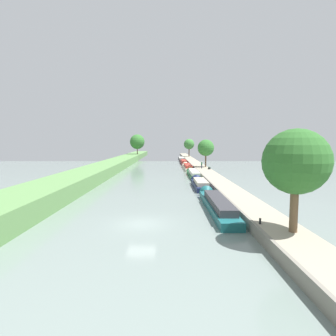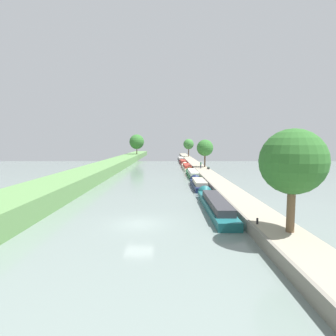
# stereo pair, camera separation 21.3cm
# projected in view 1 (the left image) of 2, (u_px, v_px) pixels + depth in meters

# --- Properties ---
(ground_plane) EXTENTS (160.00, 160.00, 0.00)m
(ground_plane) POSITION_uv_depth(u_px,v_px,m) (142.00, 224.00, 24.21)
(ground_plane) COLOR slate
(left_grassy_bank) EXTENTS (6.42, 260.00, 2.14)m
(left_grassy_bank) POSITION_uv_depth(u_px,v_px,m) (1.00, 212.00, 24.13)
(left_grassy_bank) COLOR #5B894C
(left_grassy_bank) RESTS_ON ground_plane
(right_towpath) EXTENTS (3.30, 260.00, 0.92)m
(right_towpath) POSITION_uv_depth(u_px,v_px,m) (264.00, 219.00, 24.15)
(right_towpath) COLOR #9E937F
(right_towpath) RESTS_ON ground_plane
(stone_quay) EXTENTS (0.25, 260.00, 0.97)m
(stone_quay) POSITION_uv_depth(u_px,v_px,m) (244.00, 219.00, 24.15)
(stone_quay) COLOR gray
(stone_quay) RESTS_ON ground_plane
(narrowboat_teal) EXTENTS (1.99, 15.53, 2.00)m
(narrowboat_teal) POSITION_uv_depth(u_px,v_px,m) (217.00, 204.00, 29.52)
(narrowboat_teal) COLOR #195B60
(narrowboat_teal) RESTS_ON ground_plane
(narrowboat_navy) EXTENTS (2.08, 11.03, 1.97)m
(narrowboat_navy) POSITION_uv_depth(u_px,v_px,m) (200.00, 184.00, 44.21)
(narrowboat_navy) COLOR #141E42
(narrowboat_navy) RESTS_ON ground_plane
(narrowboat_green) EXTENTS (1.80, 15.67, 1.92)m
(narrowboat_green) POSITION_uv_depth(u_px,v_px,m) (194.00, 174.00, 57.80)
(narrowboat_green) COLOR #1E6033
(narrowboat_green) RESTS_ON ground_plane
(narrowboat_cream) EXTENTS (1.95, 16.82, 1.90)m
(narrowboat_cream) POSITION_uv_depth(u_px,v_px,m) (188.00, 167.00, 74.65)
(narrowboat_cream) COLOR beige
(narrowboat_cream) RESTS_ON ground_plane
(narrowboat_maroon) EXTENTS (1.89, 14.77, 1.90)m
(narrowboat_maroon) POSITION_uv_depth(u_px,v_px,m) (184.00, 162.00, 91.91)
(narrowboat_maroon) COLOR maroon
(narrowboat_maroon) RESTS_ON ground_plane
(narrowboat_black) EXTENTS (2.00, 14.90, 1.98)m
(narrowboat_black) POSITION_uv_depth(u_px,v_px,m) (182.00, 159.00, 107.77)
(narrowboat_black) COLOR black
(narrowboat_black) RESTS_ON ground_plane
(tree_rightbank_near) EXTENTS (4.50, 4.50, 7.18)m
(tree_rightbank_near) POSITION_uv_depth(u_px,v_px,m) (296.00, 162.00, 18.80)
(tree_rightbank_near) COLOR brown
(tree_rightbank_near) RESTS_ON right_towpath
(tree_rightbank_midnear) EXTENTS (4.13, 4.13, 6.89)m
(tree_rightbank_midnear) POSITION_uv_depth(u_px,v_px,m) (206.00, 148.00, 68.95)
(tree_rightbank_midnear) COLOR brown
(tree_rightbank_midnear) RESTS_ON right_towpath
(tree_rightbank_midfar) EXTENTS (4.49, 4.49, 7.61)m
(tree_rightbank_midfar) POSITION_uv_depth(u_px,v_px,m) (189.00, 144.00, 119.12)
(tree_rightbank_midfar) COLOR brown
(tree_rightbank_midfar) RESTS_ON right_towpath
(tree_leftbank_downstream) EXTENTS (6.11, 6.11, 8.20)m
(tree_leftbank_downstream) POSITION_uv_depth(u_px,v_px,m) (138.00, 142.00, 115.02)
(tree_leftbank_downstream) COLOR brown
(tree_leftbank_downstream) RESTS_ON left_grassy_bank
(person_walking) EXTENTS (0.34, 0.34, 1.66)m
(person_walking) POSITION_uv_depth(u_px,v_px,m) (202.00, 165.00, 65.61)
(person_walking) COLOR #282D42
(person_walking) RESTS_ON right_towpath
(mooring_bollard_near) EXTENTS (0.16, 0.16, 0.45)m
(mooring_bollard_near) POSITION_uv_depth(u_px,v_px,m) (261.00, 221.00, 21.07)
(mooring_bollard_near) COLOR black
(mooring_bollard_near) RESTS_ON right_towpath
(mooring_bollard_far) EXTENTS (0.16, 0.16, 0.45)m
(mooring_bollard_far) POSITION_uv_depth(u_px,v_px,m) (185.00, 157.00, 114.18)
(mooring_bollard_far) COLOR black
(mooring_bollard_far) RESTS_ON right_towpath
(park_bench) EXTENTS (0.44, 1.50, 0.47)m
(park_bench) POSITION_uv_depth(u_px,v_px,m) (210.00, 168.00, 64.00)
(park_bench) COLOR #333338
(park_bench) RESTS_ON right_towpath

